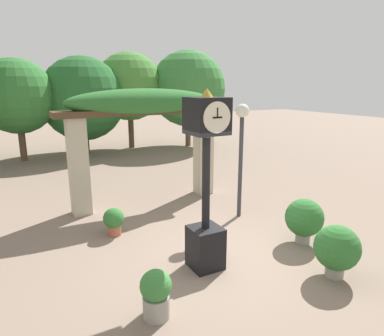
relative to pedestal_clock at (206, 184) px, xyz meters
The scene contains 9 objects.
ground_plane 1.64m from the pedestal_clock, 24.24° to the left, with size 60.00×60.00×0.00m, color #7F6B5B.
pedestal_clock is the anchor object (origin of this frame).
pergola 3.93m from the pedestal_clock, 84.09° to the left, with size 4.68×1.05×3.14m.
potted_plant_near_left 2.48m from the pedestal_clock, 36.86° to the right, with size 0.78×0.78×0.93m.
potted_plant_near_right 1.98m from the pedestal_clock, 147.01° to the right, with size 0.45×0.45×0.73m.
potted_plant_far_left 2.52m from the pedestal_clock, ahead, with size 0.79×0.79×0.95m.
potted_plant_far_right 2.68m from the pedestal_clock, 116.53° to the left, with size 0.45×0.45×0.62m.
lamp_post 2.69m from the pedestal_clock, 40.42° to the left, with size 0.32×0.32×2.80m.
tree_line 11.74m from the pedestal_clock, 88.93° to the left, with size 14.50×4.55×5.47m.
Camera 1 is at (-3.32, -5.00, 3.23)m, focal length 32.00 mm.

